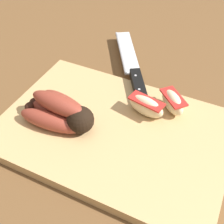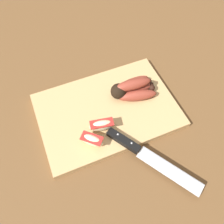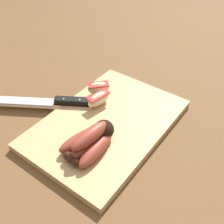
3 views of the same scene
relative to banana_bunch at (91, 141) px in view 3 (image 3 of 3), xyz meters
The scene contains 6 objects.
ground_plane 0.10m from the banana_bunch, 164.43° to the right, with size 6.00×6.00×0.00m, color brown.
cutting_board 0.10m from the banana_bunch, 162.42° to the right, with size 0.41×0.28×0.02m, color tan.
banana_bunch is the anchor object (origin of this frame).
chefs_knife 0.20m from the banana_bunch, 108.79° to the right, with size 0.17×0.25×0.02m.
apple_wedge_near 0.16m from the banana_bunch, 147.45° to the right, with size 0.07×0.04×0.04m.
apple_wedge_middle 0.21m from the banana_bunch, 146.08° to the right, with size 0.06×0.06×0.04m.
Camera 3 is at (0.41, 0.32, 0.50)m, focal length 43.52 mm.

